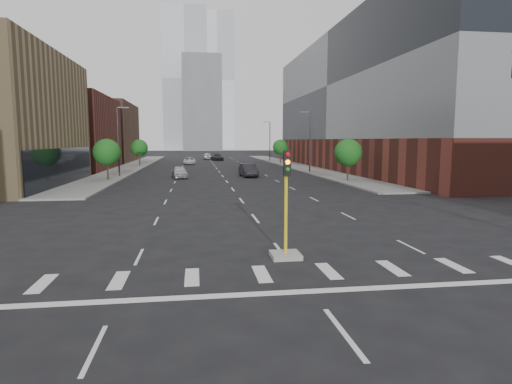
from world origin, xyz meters
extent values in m
plane|color=black|center=(0.00, 0.00, 0.00)|extent=(400.00, 400.00, 0.00)
cube|color=gray|center=(-15.00, 74.00, 0.07)|extent=(5.00, 92.00, 0.15)
cube|color=gray|center=(15.00, 74.00, 0.07)|extent=(5.00, 92.00, 0.15)
cube|color=brown|center=(-27.50, 66.00, 6.00)|extent=(20.00, 22.00, 12.00)
cube|color=brown|center=(-27.50, 92.00, 6.50)|extent=(20.00, 24.00, 13.00)
cube|color=brown|center=(29.50, 60.00, 2.50)|extent=(24.00, 70.00, 5.00)
cube|color=slate|center=(29.50, 60.00, 13.50)|extent=(24.00, 70.00, 17.00)
cube|color=#B2B7BC|center=(-8.00, 220.00, 35.00)|extent=(22.00, 22.00, 70.00)
cube|color=#B2B7BC|center=(10.00, 260.00, 40.00)|extent=(20.00, 20.00, 80.00)
cube|color=slate|center=(0.00, 200.00, 22.00)|extent=(18.00, 18.00, 44.00)
cube|color=#999993|center=(0.00, 9.00, 0.10)|extent=(1.20, 1.20, 0.20)
cylinder|color=gold|center=(0.00, 9.00, 1.80)|extent=(0.14, 0.14, 3.20)
cube|color=black|center=(0.00, 8.82, 3.90)|extent=(0.28, 0.18, 1.00)
sphere|color=red|center=(0.00, 8.72, 4.25)|extent=(0.18, 0.18, 0.18)
sphere|color=orange|center=(0.00, 8.72, 3.95)|extent=(0.18, 0.18, 0.18)
sphere|color=#0C7F19|center=(0.00, 8.72, 3.65)|extent=(0.18, 0.18, 0.18)
cylinder|color=#2D2D30|center=(13.50, 55.00, 4.50)|extent=(0.20, 0.20, 9.00)
cube|color=#2D2D30|center=(12.70, 55.00, 9.00)|extent=(1.40, 0.22, 0.15)
cylinder|color=#2D2D30|center=(13.50, 90.00, 4.50)|extent=(0.20, 0.20, 9.00)
cube|color=#2D2D30|center=(12.70, 90.00, 9.00)|extent=(1.40, 0.22, 0.15)
cylinder|color=#2D2D30|center=(-13.50, 50.00, 4.50)|extent=(0.20, 0.20, 9.00)
cube|color=#2D2D30|center=(-12.70, 50.00, 9.00)|extent=(1.40, 0.22, 0.15)
cylinder|color=#382619|center=(-14.00, 45.00, 1.02)|extent=(0.20, 0.20, 1.75)
sphere|color=#144C17|center=(-14.00, 45.00, 3.40)|extent=(3.20, 3.20, 3.20)
cylinder|color=#382619|center=(-14.00, 75.00, 1.02)|extent=(0.20, 0.20, 1.75)
sphere|color=#144C17|center=(-14.00, 75.00, 3.40)|extent=(3.20, 3.20, 3.20)
cylinder|color=#382619|center=(14.00, 40.00, 1.02)|extent=(0.20, 0.20, 1.75)
sphere|color=#144C17|center=(14.00, 40.00, 3.40)|extent=(3.20, 3.20, 3.20)
cylinder|color=#382619|center=(14.00, 80.00, 1.02)|extent=(0.20, 0.20, 1.75)
sphere|color=#144C17|center=(14.00, 80.00, 3.40)|extent=(3.20, 3.20, 3.20)
imported|color=silver|center=(-5.67, 47.72, 0.77)|extent=(2.42, 4.74, 1.55)
imported|color=#232228|center=(3.34, 48.41, 0.86)|extent=(2.24, 5.36, 1.72)
imported|color=silver|center=(-4.79, 79.84, 0.71)|extent=(2.36, 5.09, 1.41)
imported|color=black|center=(1.60, 95.35, 0.81)|extent=(3.04, 5.88, 1.63)
imported|color=silver|center=(-0.55, 102.58, 0.84)|extent=(2.02, 4.94, 1.68)
camera|label=1|loc=(-3.61, -7.81, 4.80)|focal=30.00mm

